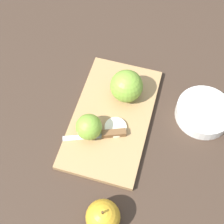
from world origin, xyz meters
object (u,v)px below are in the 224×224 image
(knife, at_px, (108,134))
(apple_whole, at_px, (103,217))
(apple_half_left, at_px, (127,86))
(bowl, at_px, (204,112))
(apple_half_right, at_px, (89,127))

(knife, xyz_separation_m, apple_whole, (0.21, 0.05, 0.02))
(apple_half_left, xyz_separation_m, bowl, (-0.01, 0.22, -0.04))
(apple_whole, height_order, bowl, apple_whole)
(apple_half_right, bearing_deg, bowl, 162.35)
(knife, xyz_separation_m, bowl, (-0.14, 0.23, -0.00))
(apple_half_right, height_order, apple_whole, apple_whole)
(knife, height_order, bowl, bowl)
(knife, height_order, apple_whole, apple_whole)
(apple_whole, distance_m, bowl, 0.39)
(apple_half_right, distance_m, apple_whole, 0.22)
(apple_whole, relative_size, bowl, 0.60)
(knife, distance_m, apple_whole, 0.21)
(apple_half_left, distance_m, knife, 0.14)
(apple_half_left, bearing_deg, apple_half_right, -157.00)
(apple_half_left, distance_m, apple_half_right, 0.15)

